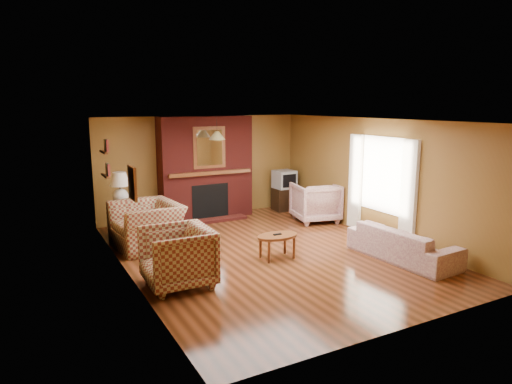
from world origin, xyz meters
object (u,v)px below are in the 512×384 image
side_table (122,219)px  coffee_table (277,238)px  floral_armchair (315,202)px  tv_stand (284,199)px  fireplace (206,169)px  table_lamp (120,186)px  floral_sofa (403,243)px  plaid_armchair (177,257)px  plaid_loveseat (147,225)px  crt_tv (284,179)px

side_table → coffee_table: bearing=-52.8°
floral_armchair → tv_stand: floral_armchair is taller
fireplace → coffee_table: bearing=-90.1°
tv_stand → floral_armchair: bearing=-83.4°
table_lamp → tv_stand: 4.23m
floral_sofa → plaid_armchair: bearing=75.7°
plaid_loveseat → table_lamp: (-0.25, 1.02, 0.61)m
plaid_armchair → floral_sofa: plaid_armchair is taller
side_table → tv_stand: size_ratio=1.17×
plaid_armchair → floral_armchair: 4.60m
fireplace → coffee_table: fireplace is taller
table_lamp → tv_stand: bearing=4.8°
plaid_loveseat → crt_tv: (3.90, 1.37, 0.37)m
floral_sofa → plaid_loveseat: bearing=49.5°
plaid_loveseat → side_table: size_ratio=1.96×
plaid_loveseat → floral_armchair: (3.95, 0.09, 0.02)m
fireplace → side_table: fireplace is taller
coffee_table → table_lamp: bearing=127.2°
floral_armchair → tv_stand: size_ratio=1.72×
crt_tv → tv_stand: bearing=90.0°
plaid_armchair → side_table: size_ratio=1.49×
side_table → crt_tv: size_ratio=1.32×
fireplace → coffee_table: size_ratio=3.17×
plaid_armchair → floral_sofa: (3.85, -0.73, -0.16)m
crt_tv → table_lamp: bearing=-175.3°
table_lamp → crt_tv: (4.15, 0.34, -0.23)m
tv_stand → crt_tv: size_ratio=1.13×
fireplace → floral_armchair: (2.10, -1.47, -0.73)m
table_lamp → coffee_table: bearing=-52.8°
plaid_armchair → floral_sofa: 3.92m
floral_armchair → tv_stand: 1.30m
plaid_armchair → crt_tv: bearing=132.2°
table_lamp → floral_armchair: bearing=-12.6°
coffee_table → side_table: side_table is taller
table_lamp → crt_tv: bearing=4.7°
plaid_loveseat → coffee_table: size_ratio=1.73×
fireplace → tv_stand: 2.25m
coffee_table → table_lamp: 3.53m
side_table → fireplace: bearing=14.3°
plaid_armchair → crt_tv: crt_tv is taller
floral_sofa → side_table: size_ratio=2.98×
plaid_loveseat → tv_stand: 4.14m
floral_armchair → crt_tv: bearing=-75.1°
plaid_loveseat → plaid_armchair: plaid_armchair is taller
fireplace → side_table: (-2.10, -0.53, -0.85)m
coffee_table → table_lamp: size_ratio=1.15×
fireplace → plaid_armchair: (-1.95, -3.65, -0.73)m
floral_sofa → coffee_table: floral_sofa is taller
fireplace → tv_stand: bearing=-5.1°
crt_tv → side_table: bearing=-175.3°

